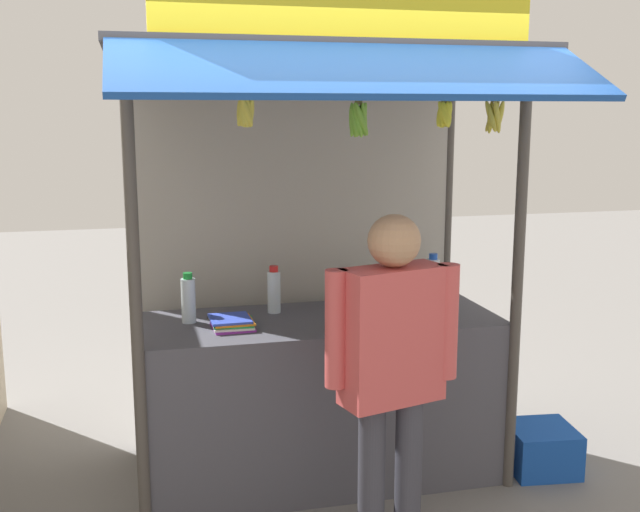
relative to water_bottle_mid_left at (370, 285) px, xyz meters
name	(u,v)px	position (x,y,z in m)	size (l,w,h in m)	color
ground_plane	(320,474)	(-0.38, -0.27, -1.03)	(20.00, 20.00, 0.00)	slate
stall_counter	(320,397)	(-0.38, -0.27, -0.57)	(1.97, 0.76, 0.92)	#4C4C56
stall_structure	(313,181)	(-0.38, -0.10, 0.64)	(2.17, 1.68, 2.72)	#4C4742
water_bottle_mid_left	(370,285)	(0.00, 0.00, 0.00)	(0.06, 0.06, 0.23)	silver
water_bottle_center	(188,299)	(-1.08, -0.18, 0.02)	(0.08, 0.08, 0.27)	silver
water_bottle_mid_right	(433,278)	(0.39, 0.00, 0.02)	(0.08, 0.08, 0.28)	silver
water_bottle_left	(274,291)	(-0.60, -0.08, 0.02)	(0.08, 0.08, 0.27)	silver
magazine_stack_far_left	(368,323)	(-0.18, -0.54, -0.07)	(0.22, 0.25, 0.07)	black
magazine_stack_front_right	(232,323)	(-0.87, -0.34, -0.08)	(0.24, 0.25, 0.06)	purple
banana_bunch_leftmost	(359,119)	(-0.31, -0.75, 0.98)	(0.10, 0.10, 0.32)	#332D23
banana_bunch_inner_left	(245,111)	(-0.84, -0.74, 1.02)	(0.09, 0.09, 0.27)	#332D23
banana_bunch_inner_right	(445,114)	(0.12, -0.75, 1.01)	(0.09, 0.10, 0.27)	#332D23
banana_bunch_rightmost	(494,115)	(0.38, -0.74, 1.00)	(0.11, 0.11, 0.30)	#332D23
vendor_person	(392,358)	(-0.27, -1.16, -0.06)	(0.61, 0.31, 1.62)	#383842
plastic_crate	(541,449)	(0.88, -0.52, -0.90)	(0.37, 0.37, 0.26)	#194CB2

